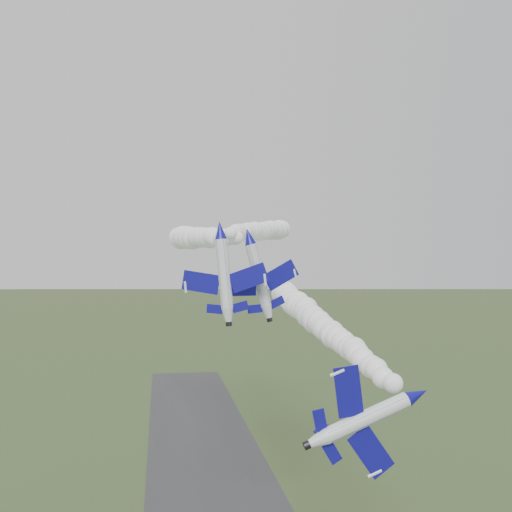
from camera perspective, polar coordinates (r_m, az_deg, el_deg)
The scene contains 6 objects.
jet_lead at distance 49.51m, azimuth 15.88°, elevation -13.22°, with size 3.78×11.16×8.66m.
smoke_trail_jet_lead at distance 81.20m, azimuth 6.20°, elevation -6.51°, with size 4.49×62.65×4.49m, color white, non-canonical shape.
jet_pair_left at distance 73.49m, azimuth -3.63°, elevation 2.62°, with size 11.33×13.11×3.39m.
smoke_trail_jet_pair_left at distance 110.89m, azimuth 0.71°, elevation 2.53°, with size 4.44×68.27×4.44m, color white, non-canonical shape.
jet_pair_right at distance 74.53m, azimuth -0.72°, elevation 2.03°, with size 10.44×12.77×3.87m.
smoke_trail_jet_pair_right at distance 112.15m, azimuth -5.65°, elevation 1.83°, with size 5.28×70.71×5.28m, color white, non-canonical shape.
Camera 1 is at (-9.66, -54.54, 39.67)m, focal length 40.00 mm.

